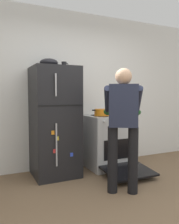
% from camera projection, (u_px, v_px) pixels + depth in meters
% --- Properties ---
extents(ground, '(8.00, 8.00, 0.00)m').
position_uv_depth(ground, '(136.00, 215.00, 2.45)').
color(ground, brown).
extents(kitchen_wall_back, '(6.00, 0.10, 2.70)m').
position_uv_depth(kitchen_wall_back, '(71.00, 90.00, 4.11)').
color(kitchen_wall_back, white).
rests_on(kitchen_wall_back, ground).
extents(refrigerator, '(0.68, 0.72, 1.69)m').
position_uv_depth(refrigerator, '(55.00, 122.00, 3.63)').
color(refrigerator, black).
rests_on(refrigerator, ground).
extents(stove_range, '(0.76, 1.22, 0.91)m').
position_uv_depth(stove_range, '(109.00, 142.00, 4.06)').
color(stove_range, silver).
rests_on(stove_range, ground).
extents(person_cook, '(0.69, 0.76, 1.60)m').
position_uv_depth(person_cook, '(123.00, 119.00, 2.99)').
color(person_cook, black).
rests_on(person_cook, ground).
extents(red_pot, '(0.36, 0.26, 0.11)m').
position_uv_depth(red_pot, '(102.00, 112.00, 3.92)').
color(red_pot, orange).
rests_on(red_pot, stove_range).
extents(coffee_mug, '(0.11, 0.08, 0.10)m').
position_uv_depth(coffee_mug, '(64.00, 65.00, 3.69)').
color(coffee_mug, black).
rests_on(coffee_mug, refrigerator).
extents(pepper_mill, '(0.05, 0.05, 0.19)m').
position_uv_depth(pepper_mill, '(117.00, 109.00, 4.34)').
color(pepper_mill, brown).
rests_on(pepper_mill, stove_range).
extents(mixing_bowl, '(0.27, 0.27, 0.12)m').
position_uv_depth(mixing_bowl, '(49.00, 63.00, 3.53)').
color(mixing_bowl, black).
rests_on(mixing_bowl, refrigerator).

